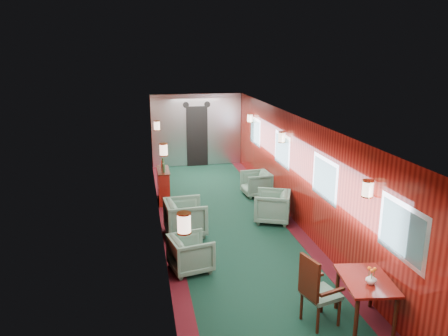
# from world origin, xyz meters

# --- Properties ---
(room) EXTENTS (12.00, 12.10, 2.40)m
(room) POSITION_xyz_m (0.00, 0.00, 1.63)
(room) COLOR black
(room) RESTS_ON ground
(bulkhead) EXTENTS (2.98, 0.17, 2.39)m
(bulkhead) POSITION_xyz_m (0.00, 5.91, 1.18)
(bulkhead) COLOR silver
(bulkhead) RESTS_ON ground
(windows_right) EXTENTS (0.02, 8.60, 0.80)m
(windows_right) POSITION_xyz_m (1.49, 0.25, 1.45)
(windows_right) COLOR silver
(windows_right) RESTS_ON ground
(wall_sconces) EXTENTS (2.97, 7.97, 0.25)m
(wall_sconces) POSITION_xyz_m (0.00, 0.57, 1.79)
(wall_sconces) COLOR beige
(wall_sconces) RESTS_ON ground
(dining_table) EXTENTS (0.78, 1.02, 0.70)m
(dining_table) POSITION_xyz_m (1.13, -3.36, 0.59)
(dining_table) COLOR maroon
(dining_table) RESTS_ON ground
(side_chair) EXTENTS (0.57, 0.59, 1.06)m
(side_chair) POSITION_xyz_m (0.44, -3.24, 0.57)
(side_chair) COLOR #1F493C
(side_chair) RESTS_ON ground
(credenza) EXTENTS (0.30, 0.95, 1.12)m
(credenza) POSITION_xyz_m (-1.34, 2.43, 0.44)
(credenza) COLOR maroon
(credenza) RESTS_ON ground
(flower_vase) EXTENTS (0.17, 0.17, 0.15)m
(flower_vase) POSITION_xyz_m (1.12, -3.48, 0.78)
(flower_vase) COLOR silver
(flower_vase) RESTS_ON dining_table
(armchair_left_near) EXTENTS (0.84, 0.82, 0.64)m
(armchair_left_near) POSITION_xyz_m (-1.09, -1.32, 0.32)
(armchair_left_near) COLOR #1F493C
(armchair_left_near) RESTS_ON ground
(armchair_left_far) EXTENTS (0.89, 0.87, 0.76)m
(armchair_left_far) POSITION_xyz_m (-1.01, 0.24, 0.38)
(armchair_left_far) COLOR #1F493C
(armchair_left_far) RESTS_ON ground
(armchair_right_near) EXTENTS (1.00, 0.99, 0.71)m
(armchair_right_near) POSITION_xyz_m (0.99, 0.60, 0.35)
(armchair_right_near) COLOR #1F493C
(armchair_right_near) RESTS_ON ground
(armchair_right_far) EXTENTS (0.76, 0.74, 0.65)m
(armchair_right_far) POSITION_xyz_m (1.12, 2.44, 0.32)
(armchair_right_far) COLOR #1F493C
(armchair_right_far) RESTS_ON ground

